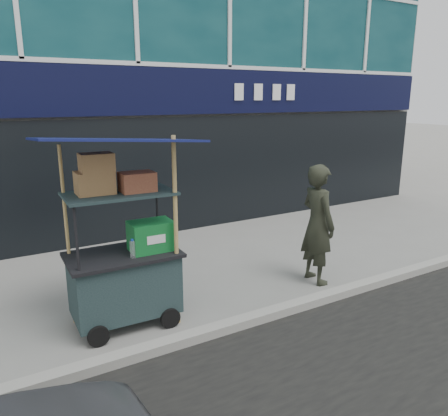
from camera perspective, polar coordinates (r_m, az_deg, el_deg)
ground at (r=5.94m, az=3.43°, el=-13.77°), size 80.00×80.00×0.00m
curb at (r=5.76m, az=4.57°, el=-14.03°), size 80.00×0.18×0.12m
vendor_cart at (r=5.54m, az=-12.83°, el=-6.62°), size 1.81×1.31×2.42m
vendor_man at (r=6.77m, az=12.14°, el=-2.08°), size 0.49×0.70×1.84m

